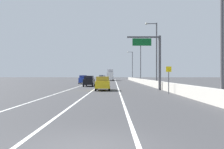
{
  "coord_description": "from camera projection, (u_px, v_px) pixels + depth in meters",
  "views": [
    {
      "loc": [
        0.79,
        -6.36,
        2.03
      ],
      "look_at": [
        0.38,
        54.77,
        2.22
      ],
      "focal_mm": 37.37,
      "sensor_mm": 36.0,
      "label": 1
    }
  ],
  "objects": [
    {
      "name": "speed_advisory_sign",
      "position": [
        169.0,
        78.0,
        25.64
      ],
      "size": [
        0.6,
        0.11,
        3.0
      ],
      "color": "#4C4C51",
      "rests_on": "ground_plane"
    },
    {
      "name": "lamp_post_right_near",
      "position": [
        219.0,
        11.0,
        15.86
      ],
      "size": [
        2.14,
        0.44,
        11.35
      ],
      "color": "#4C4C51",
      "rests_on": "ground_plane"
    },
    {
      "name": "lamp_post_right_fourth",
      "position": [
        132.0,
        64.0,
        91.29
      ],
      "size": [
        2.14,
        0.44,
        11.35
      ],
      "color": "#4C4C51",
      "rests_on": "ground_plane"
    },
    {
      "name": "car_silver_0",
      "position": [
        111.0,
        78.0,
        94.78
      ],
      "size": [
        2.0,
        4.03,
        1.9
      ],
      "color": "#B7B7BC",
      "rests_on": "ground_plane"
    },
    {
      "name": "ground_plane",
      "position": [
        111.0,
        82.0,
        70.36
      ],
      "size": [
        320.0,
        320.0,
        0.0
      ],
      "primitive_type": "plane",
      "color": "#38383A"
    },
    {
      "name": "jersey_barrier_right",
      "position": [
        149.0,
        83.0,
        46.31
      ],
      "size": [
        0.6,
        120.0,
        1.1
      ],
      "primitive_type": "cube",
      "color": "#B2ADA3",
      "rests_on": "ground_plane"
    },
    {
      "name": "car_yellow_4",
      "position": [
        103.0,
        83.0,
        31.31
      ],
      "size": [
        2.04,
        4.49,
        1.86
      ],
      "color": "gold",
      "rests_on": "ground_plane"
    },
    {
      "name": "lane_stripe_right",
      "position": [
        116.0,
        83.0,
        61.35
      ],
      "size": [
        0.16,
        130.0,
        0.0
      ],
      "primitive_type": "cube",
      "color": "silver",
      "rests_on": "ground_plane"
    },
    {
      "name": "lamp_post_right_third",
      "position": [
        140.0,
        60.0,
        66.14
      ],
      "size": [
        2.14,
        0.44,
        11.35
      ],
      "color": "#4C4C51",
      "rests_on": "ground_plane"
    },
    {
      "name": "lane_stripe_center",
      "position": [
        103.0,
        83.0,
        61.37
      ],
      "size": [
        0.16,
        130.0,
        0.0
      ],
      "primitive_type": "cube",
      "color": "silver",
      "rests_on": "ground_plane"
    },
    {
      "name": "car_white_3",
      "position": [
        104.0,
        78.0,
        100.2
      ],
      "size": [
        1.94,
        4.13,
        2.08
      ],
      "color": "white",
      "rests_on": "ground_plane"
    },
    {
      "name": "car_black_1",
      "position": [
        89.0,
        81.0,
        42.64
      ],
      "size": [
        1.84,
        4.78,
        1.93
      ],
      "color": "black",
      "rests_on": "ground_plane"
    },
    {
      "name": "car_gray_5",
      "position": [
        102.0,
        78.0,
        88.5
      ],
      "size": [
        1.96,
        4.22,
        2.11
      ],
      "color": "slate",
      "rests_on": "ground_plane"
    },
    {
      "name": "lane_stripe_left",
      "position": [
        90.0,
        83.0,
        61.4
      ],
      "size": [
        0.16,
        130.0,
        0.0
      ],
      "primitive_type": "cube",
      "color": "silver",
      "rests_on": "ground_plane"
    },
    {
      "name": "box_truck",
      "position": [
        110.0,
        75.0,
        87.42
      ],
      "size": [
        2.52,
        7.57,
        4.28
      ],
      "color": "silver",
      "rests_on": "ground_plane"
    },
    {
      "name": "car_blue_2",
      "position": [
        83.0,
        80.0,
        54.92
      ],
      "size": [
        2.01,
        4.83,
        2.02
      ],
      "color": "#1E389E",
      "rests_on": "ground_plane"
    },
    {
      "name": "overhead_sign_gantry",
      "position": [
        154.0,
        56.0,
        32.1
      ],
      "size": [
        4.68,
        0.36,
        7.5
      ],
      "color": "#47474C",
      "rests_on": "ground_plane"
    },
    {
      "name": "lamp_post_right_second",
      "position": [
        155.0,
        50.0,
        41.0
      ],
      "size": [
        2.14,
        0.44,
        11.35
      ],
      "color": "#4C4C51",
      "rests_on": "ground_plane"
    }
  ]
}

